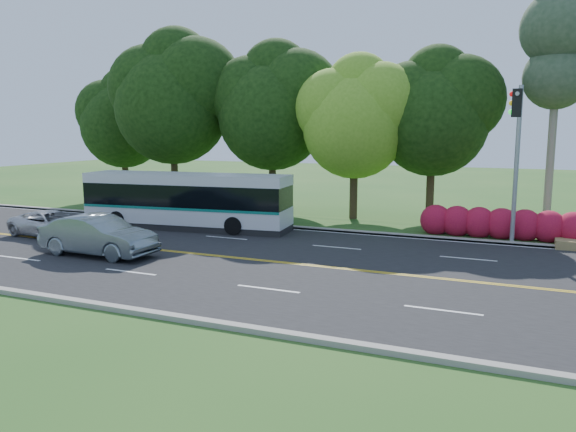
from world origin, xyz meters
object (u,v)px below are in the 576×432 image
at_px(transit_bus, 186,201).
at_px(sedan, 98,236).
at_px(traffic_signal, 517,140).
at_px(suv, 51,224).

relative_size(transit_bus, sedan, 2.21).
relative_size(traffic_signal, suv, 1.59).
bearing_deg(suv, transit_bus, -39.17).
bearing_deg(traffic_signal, suv, -166.46).
height_order(traffic_signal, sedan, traffic_signal).
distance_m(transit_bus, sedan, 6.84).
height_order(traffic_signal, transit_bus, traffic_signal).
xyz_separation_m(traffic_signal, suv, (-20.36, -4.90, -4.04)).
bearing_deg(transit_bus, traffic_signal, -4.70).
bearing_deg(traffic_signal, transit_bus, -178.52).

